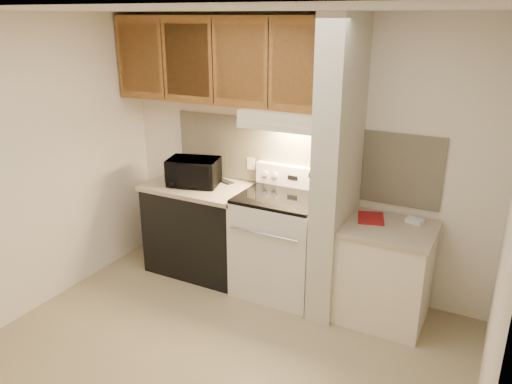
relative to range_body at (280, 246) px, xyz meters
The scene contains 50 objects.
floor 1.24m from the range_body, 90.00° to the right, with size 3.60×3.60×0.00m, color tan.
ceiling 2.34m from the range_body, 90.00° to the right, with size 3.60×3.60×0.00m, color white.
wall_back 0.86m from the range_body, 90.00° to the left, with size 3.60×0.02×2.50m, color white.
wall_left 2.28m from the range_body, 147.31° to the right, with size 0.02×3.00×2.50m, color white.
wall_right 2.28m from the range_body, 32.69° to the right, with size 0.02×3.00×2.50m, color white.
backsplash 0.84m from the range_body, 90.00° to the left, with size 2.60×0.02×0.63m, color beige.
range_body is the anchor object (origin of this frame).
oven_window 0.32m from the range_body, 90.00° to the right, with size 0.50×0.01×0.30m, color black.
oven_handle 0.44m from the range_body, 90.00° to the right, with size 0.02×0.02×0.65m, color silver.
cooktop 0.48m from the range_body, ahead, with size 0.74×0.64×0.03m, color black.
range_backguard 0.66m from the range_body, 90.00° to the left, with size 0.76×0.08×0.20m, color silver.
range_display 0.64m from the range_body, 90.00° to the left, with size 0.10×0.01×0.04m, color black.
range_knob_left_outer 0.70m from the range_body, 139.40° to the left, with size 0.05×0.05×0.02m, color silver.
range_knob_left_inner 0.66m from the range_body, 126.87° to the left, with size 0.05×0.05×0.02m, color silver.
range_knob_right_inner 0.66m from the range_body, 53.13° to the left, with size 0.05×0.05×0.02m, color silver.
range_knob_right_outer 0.70m from the range_body, 40.60° to the left, with size 0.05×0.05×0.02m, color silver.
dishwasher_front 0.88m from the range_body, behind, with size 1.00×0.63×0.87m, color black.
left_countertop 0.98m from the range_body, behind, with size 1.04×0.67×0.04m, color #B6A78D.
spoon_rest 0.88m from the range_body, 163.83° to the left, with size 0.22×0.07×0.02m, color black.
teal_jar 1.00m from the range_body, 164.51° to the left, with size 0.09×0.09×0.10m, color #206563.
outlet 0.86m from the range_body, 146.31° to the left, with size 0.08×0.01×0.12m, color beige.
microwave 1.10m from the range_body, behind, with size 0.48×0.32×0.27m, color black.
partition_pillar 0.94m from the range_body, ahead, with size 0.22×0.70×2.50m, color beige.
pillar_trim 0.93m from the range_body, ahead, with size 0.01×0.70×0.04m, color #905B28.
knife_strip 0.95m from the range_body, ahead, with size 0.02×0.42×0.04m, color black.
knife_blade_a 0.87m from the range_body, 29.35° to the right, with size 0.01×0.04×0.16m, color silver.
knife_handle_a 1.01m from the range_body, 30.53° to the right, with size 0.02×0.02×0.10m, color black.
knife_blade_b 0.85m from the range_body, 20.63° to the right, with size 0.01×0.04×0.18m, color silver.
knife_handle_b 1.00m from the range_body, 21.34° to the right, with size 0.02×0.02×0.10m, color black.
knife_blade_c 0.83m from the range_body, 10.05° to the right, with size 0.01×0.04×0.20m, color silver.
knife_handle_c 0.99m from the range_body, ahead, with size 0.02×0.02×0.10m, color black.
knife_blade_d 0.85m from the range_body, ahead, with size 0.01×0.04×0.16m, color silver.
knife_handle_d 0.98m from the range_body, ahead, with size 0.02×0.02×0.10m, color black.
knife_blade_e 0.84m from the range_body, 14.57° to the left, with size 0.01×0.04×0.18m, color silver.
knife_handle_e 0.99m from the range_body, 16.58° to the left, with size 0.02×0.02×0.10m, color black.
oven_mitt 0.83m from the range_body, 23.58° to the left, with size 0.03×0.09×0.21m, color slate.
right_cab_base 0.97m from the range_body, ahead, with size 0.70×0.60×0.81m, color beige.
right_countertop 1.04m from the range_body, ahead, with size 0.74×0.64×0.04m, color #B6A78D.
red_folder 0.89m from the range_body, ahead, with size 0.21×0.29×0.01m, color maroon.
white_box 1.22m from the range_body, ahead, with size 0.13×0.09×0.04m, color white.
range_hood 1.17m from the range_body, 90.00° to the left, with size 0.78×0.44×0.15m, color beige.
hood_lip 1.12m from the range_body, 90.00° to the right, with size 0.78×0.04×0.06m, color beige.
upper_cabinets 1.77m from the range_body, 166.16° to the left, with size 2.18×0.33×0.77m, color #905B28.
cab_door_a 2.22m from the range_body, behind, with size 0.46×0.01×0.63m, color #905B28.
cab_gap_a 2.04m from the range_body, behind, with size 0.01×0.01×0.73m, color black.
cab_door_b 1.89m from the range_body, behind, with size 0.46×0.01×0.63m, color #905B28.
cab_gap_b 1.77m from the range_body, behind, with size 0.01×0.01×0.73m, color black.
cab_door_c 1.68m from the range_body, behind, with size 0.46×0.01×0.63m, color #905B28.
cab_gap_c 1.63m from the range_body, behind, with size 0.01×0.01×0.73m, color black.
cab_door_d 1.63m from the range_body, ahead, with size 0.46×0.01×0.63m, color #905B28.
Camera 1 is at (1.74, -2.64, 2.47)m, focal length 35.00 mm.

